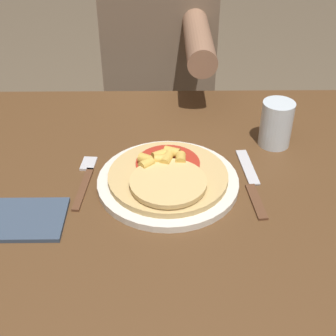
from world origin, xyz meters
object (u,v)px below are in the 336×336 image
(knife, at_px, (252,183))
(fork, at_px, (85,179))
(person_diner, at_px, (160,70))
(drinking_glass, at_px, (276,124))
(dining_table, at_px, (154,234))
(plate, at_px, (168,182))
(pizza, at_px, (168,175))

(knife, bearing_deg, fork, 176.92)
(knife, distance_m, person_diner, 0.70)
(drinking_glass, bearing_deg, knife, -115.98)
(dining_table, bearing_deg, knife, 3.99)
(plate, relative_size, person_diner, 0.23)
(plate, bearing_deg, person_diner, 91.46)
(knife, bearing_deg, plate, 179.98)
(pizza, bearing_deg, fork, 172.71)
(person_diner, bearing_deg, fork, -102.62)
(dining_table, height_order, plate, plate)
(plate, bearing_deg, drinking_glass, 31.84)
(plate, bearing_deg, dining_table, -155.40)
(pizza, xyz_separation_m, drinking_glass, (0.23, 0.15, 0.03))
(knife, bearing_deg, person_diner, 105.06)
(knife, bearing_deg, drinking_glass, 64.02)
(knife, relative_size, person_diner, 0.19)
(pizza, relative_size, person_diner, 0.20)
(dining_table, height_order, drinking_glass, drinking_glass)
(fork, bearing_deg, person_diner, 77.38)
(plate, height_order, drinking_glass, drinking_glass)
(pizza, relative_size, drinking_glass, 2.30)
(pizza, bearing_deg, dining_table, -160.26)
(drinking_glass, bearing_deg, pizza, -147.69)
(dining_table, distance_m, drinking_glass, 0.35)
(knife, bearing_deg, pizza, -178.89)
(dining_table, bearing_deg, person_diner, 88.97)
(plate, bearing_deg, pizza, -105.35)
(dining_table, distance_m, knife, 0.23)
(knife, distance_m, drinking_glass, 0.17)
(person_diner, bearing_deg, knife, -74.94)
(dining_table, relative_size, plate, 3.84)
(pizza, xyz_separation_m, knife, (0.16, 0.00, -0.02))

